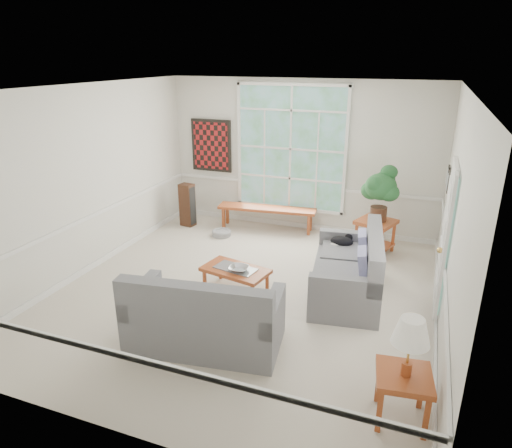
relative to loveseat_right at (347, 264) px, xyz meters
The scene contains 24 objects.
floor 1.59m from the loveseat_right, 161.88° to the right, with size 5.50×6.00×0.01m, color beige.
ceiling 2.92m from the loveseat_right, 161.88° to the right, with size 5.50×6.00×0.02m, color white.
wall_back 3.08m from the loveseat_right, 119.58° to the left, with size 5.50×0.02×3.00m, color silver.
wall_front 3.89m from the loveseat_right, 112.48° to the right, with size 5.50×0.02×3.00m, color silver.
wall_left 4.33m from the loveseat_right, behind, with size 0.02×6.00×3.00m, color silver.
wall_right 1.72m from the loveseat_right, 19.68° to the right, with size 0.02×6.00×3.00m, color silver.
window_back 3.19m from the loveseat_right, 123.31° to the left, with size 2.30×0.08×2.40m, color white.
entry_door 1.39m from the loveseat_right, ahead, with size 0.08×0.90×2.10m, color white.
door_sidelight 1.52m from the loveseat_right, 21.43° to the right, with size 0.08×0.26×1.90m, color white.
wall_art 4.34m from the loveseat_right, 143.78° to the left, with size 0.90×0.06×1.10m, color #581313.
wall_frame_near 2.09m from the loveseat_right, 45.14° to the left, with size 0.04×0.26×0.32m, color black.
wall_frame_far 2.36m from the loveseat_right, 52.83° to the left, with size 0.04×0.26×0.32m, color black.
loveseat_right is the anchor object (origin of this frame).
loveseat_front 2.33m from the loveseat_right, 127.16° to the right, with size 1.85×0.96×1.00m, color slate.
coffee_table 1.69m from the loveseat_right, 162.93° to the right, with size 1.00×0.55×0.37m, color #9B431F.
pewter_bowl 1.61m from the loveseat_right, 160.04° to the right, with size 0.35×0.35×0.09m, color #9E9EA3.
window_bench 2.98m from the loveseat_right, 132.83° to the left, with size 2.01×0.39×0.47m, color #9B431F.
end_table 1.79m from the loveseat_right, 83.20° to the left, with size 0.61×0.61×0.61m, color #9B431F.
houseplant 1.89m from the loveseat_right, 82.57° to the left, with size 0.60×0.60×1.02m, color #205328, non-canonical shape.
side_table 2.54m from the loveseat_right, 67.62° to the right, with size 0.53×0.53×0.54m, color #9B431F.
table_lamp 2.56m from the loveseat_right, 67.49° to the right, with size 0.36×0.36×0.62m, color silver, non-canonical shape.
pet_bed 3.16m from the loveseat_right, 151.21° to the left, with size 0.40×0.40×0.12m, color gray.
floor_speaker 4.08m from the loveseat_right, 153.68° to the left, with size 0.28×0.22×0.90m, color #3A2013.
cat 0.67m from the loveseat_right, 107.57° to the left, with size 0.37×0.26×0.17m, color black.
Camera 1 is at (2.33, -5.73, 3.40)m, focal length 32.00 mm.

